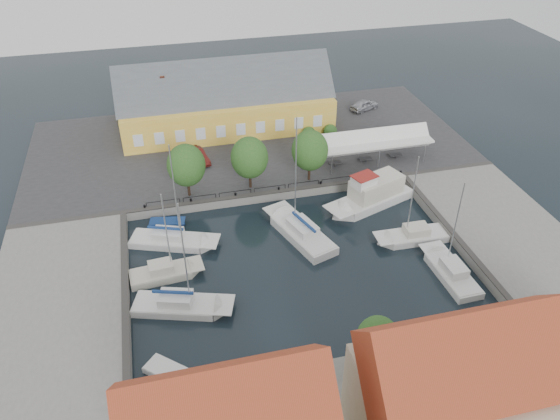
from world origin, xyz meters
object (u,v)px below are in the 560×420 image
(car_silver, at_px, (364,105))
(east_boat_b, at_px, (412,238))
(warehouse, at_px, (221,104))
(west_boat_d, at_px, (181,307))
(west_boat_b, at_px, (165,274))
(center_sailboat, at_px, (300,233))
(east_boat_c, at_px, (450,273))
(car_red, at_px, (198,156))
(launch_sw, at_px, (171,374))
(launch_nw, at_px, (167,224))
(trawler, at_px, (372,196))
(tent_canopy, at_px, (375,141))
(west_boat_a, at_px, (173,242))

(car_silver, relative_size, east_boat_b, 0.44)
(warehouse, relative_size, west_boat_d, 2.41)
(west_boat_b, bearing_deg, east_boat_b, -0.96)
(warehouse, xyz_separation_m, center_sailboat, (4.01, -25.33, -4.07))
(warehouse, relative_size, east_boat_c, 2.74)
(car_silver, relative_size, car_red, 1.00)
(east_boat_b, bearing_deg, west_boat_d, -169.98)
(center_sailboat, distance_m, west_boat_d, 15.17)
(car_red, height_order, west_boat_d, west_boat_d)
(east_boat_c, bearing_deg, launch_sw, -168.65)
(west_boat_d, bearing_deg, warehouse, 74.66)
(car_silver, xyz_separation_m, launch_nw, (-30.43, -20.61, -1.69))
(trawler, bearing_deg, tent_canopy, 67.64)
(warehouse, xyz_separation_m, car_silver, (21.09, 0.61, -2.65))
(west_boat_d, height_order, launch_nw, west_boat_d)
(east_boat_c, bearing_deg, launch_nw, 149.98)
(warehouse, distance_m, trawler, 25.63)
(launch_sw, bearing_deg, east_boat_b, 23.86)
(west_boat_a, distance_m, launch_sw, 16.62)
(tent_canopy, distance_m, launch_sw, 37.85)
(east_boat_b, distance_m, launch_nw, 25.92)
(center_sailboat, distance_m, east_boat_b, 11.57)
(east_boat_c, relative_size, west_boat_d, 0.88)
(east_boat_c, bearing_deg, tent_canopy, 88.73)
(trawler, relative_size, launch_sw, 2.50)
(car_silver, bearing_deg, warehouse, 67.27)
(car_silver, relative_size, west_boat_a, 0.38)
(warehouse, relative_size, trawler, 2.55)
(tent_canopy, distance_m, west_boat_a, 27.55)
(west_boat_d, xyz_separation_m, launch_nw, (-0.27, 13.03, -0.18))
(east_boat_b, xyz_separation_m, west_boat_d, (-24.12, -4.26, 0.01))
(tent_canopy, bearing_deg, launch_sw, -135.94)
(warehouse, distance_m, tent_canopy, 21.63)
(west_boat_a, relative_size, west_boat_d, 1.01)
(trawler, distance_m, west_boat_d, 25.25)
(center_sailboat, height_order, west_boat_b, center_sailboat)
(trawler, bearing_deg, launch_nw, 176.06)
(warehouse, bearing_deg, car_silver, 1.65)
(east_boat_b, distance_m, west_boat_d, 24.49)
(warehouse, relative_size, west_boat_b, 2.94)
(west_boat_d, bearing_deg, west_boat_a, 89.55)
(center_sailboat, relative_size, east_boat_b, 1.31)
(trawler, distance_m, west_boat_b, 24.49)
(car_silver, bearing_deg, trawler, 136.54)
(west_boat_a, bearing_deg, trawler, 4.95)
(center_sailboat, height_order, trawler, center_sailboat)
(east_boat_c, xyz_separation_m, launch_nw, (-25.47, 14.72, -0.17))
(warehouse, xyz_separation_m, trawler, (13.42, -21.57, -3.41))
(east_boat_b, bearing_deg, trawler, 102.79)
(west_boat_a, relative_size, west_boat_b, 1.24)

